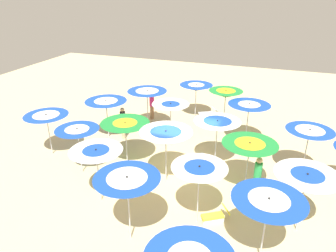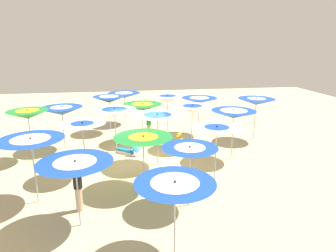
% 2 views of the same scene
% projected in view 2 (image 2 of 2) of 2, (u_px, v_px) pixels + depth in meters
% --- Properties ---
extents(ground, '(43.15, 43.15, 0.04)m').
position_uv_depth(ground, '(138.00, 160.00, 14.82)').
color(ground, beige).
extents(beach_umbrella_0, '(2.28, 2.28, 2.26)m').
position_uv_depth(beach_umbrella_0, '(124.00, 95.00, 20.83)').
color(beach_umbrella_0, '#B2B2B7').
rests_on(beach_umbrella_0, ground).
extents(beach_umbrella_1, '(2.01, 2.01, 2.39)m').
position_uv_depth(beach_umbrella_1, '(109.00, 99.00, 18.79)').
color(beach_umbrella_1, '#B2B2B7').
rests_on(beach_umbrella_1, ground).
extents(beach_umbrella_2, '(2.19, 2.19, 2.37)m').
position_uv_depth(beach_umbrella_2, '(62.00, 111.00, 15.78)').
color(beach_umbrella_2, '#B2B2B7').
rests_on(beach_umbrella_2, ground).
extents(beach_umbrella_3, '(1.91, 1.91, 2.56)m').
position_uv_depth(beach_umbrella_3, '(28.00, 115.00, 14.16)').
color(beach_umbrella_3, '#B2B2B7').
rests_on(beach_umbrella_3, ground).
extents(beach_umbrella_5, '(2.15, 2.15, 2.37)m').
position_uv_depth(beach_umbrella_5, '(168.00, 99.00, 19.14)').
color(beach_umbrella_5, '#B2B2B7').
rests_on(beach_umbrella_5, ground).
extents(beach_umbrella_6, '(2.23, 2.23, 2.30)m').
position_uv_depth(beach_umbrella_6, '(142.00, 107.00, 16.94)').
color(beach_umbrella_6, '#B2B2B7').
rests_on(beach_umbrella_6, ground).
extents(beach_umbrella_7, '(2.13, 2.13, 2.41)m').
position_uv_depth(beach_umbrella_7, '(115.00, 112.00, 15.14)').
color(beach_umbrella_7, '#B2B2B7').
rests_on(beach_umbrella_7, ground).
extents(beach_umbrella_8, '(1.93, 1.93, 2.45)m').
position_uv_depth(beach_umbrella_8, '(83.00, 127.00, 12.39)').
color(beach_umbrella_8, '#B2B2B7').
rests_on(beach_umbrella_8, ground).
extents(beach_umbrella_9, '(2.27, 2.27, 2.47)m').
position_uv_depth(beach_umbrella_9, '(31.00, 144.00, 10.31)').
color(beach_umbrella_9, '#B2B2B7').
rests_on(beach_umbrella_9, ground).
extents(beach_umbrella_10, '(2.20, 2.20, 2.39)m').
position_uv_depth(beach_umbrella_10, '(199.00, 100.00, 18.34)').
color(beach_umbrella_10, '#B2B2B7').
rests_on(beach_umbrella_10, ground).
extents(beach_umbrella_11, '(1.95, 1.95, 2.41)m').
position_uv_depth(beach_umbrella_11, '(192.00, 109.00, 15.97)').
color(beach_umbrella_11, '#B2B2B7').
rests_on(beach_umbrella_11, ground).
extents(beach_umbrella_12, '(2.23, 2.23, 2.47)m').
position_uv_depth(beach_umbrella_12, '(157.00, 118.00, 13.74)').
color(beach_umbrella_12, '#B2B2B7').
rests_on(beach_umbrella_12, ground).
extents(beach_umbrella_13, '(2.29, 2.29, 2.18)m').
position_uv_depth(beach_umbrella_13, '(143.00, 141.00, 11.50)').
color(beach_umbrella_13, '#B2B2B7').
rests_on(beach_umbrella_13, ground).
extents(beach_umbrella_14, '(2.28, 2.28, 2.23)m').
position_uv_depth(beach_umbrella_14, '(76.00, 168.00, 9.00)').
color(beach_umbrella_14, '#B2B2B7').
rests_on(beach_umbrella_14, ground).
extents(beach_umbrella_15, '(2.12, 2.12, 2.53)m').
position_uv_depth(beach_umbrella_15, '(256.00, 102.00, 17.30)').
color(beach_umbrella_15, '#B2B2B7').
rests_on(beach_umbrella_15, ground).
extents(beach_umbrella_16, '(2.15, 2.15, 2.52)m').
position_uv_depth(beach_umbrella_16, '(234.00, 114.00, 14.33)').
color(beach_umbrella_16, '#B2B2B7').
rests_on(beach_umbrella_16, ground).
extents(beach_umbrella_17, '(2.03, 2.03, 2.35)m').
position_uv_depth(beach_umbrella_17, '(217.00, 132.00, 12.21)').
color(beach_umbrella_17, '#B2B2B7').
rests_on(beach_umbrella_17, ground).
extents(beach_umbrella_18, '(1.94, 1.94, 2.24)m').
position_uv_depth(beach_umbrella_18, '(190.00, 152.00, 10.17)').
color(beach_umbrella_18, '#B2B2B7').
rests_on(beach_umbrella_18, ground).
extents(beach_umbrella_19, '(2.15, 2.15, 2.20)m').
position_uv_depth(beach_umbrella_19, '(175.00, 188.00, 7.72)').
color(beach_umbrella_19, '#B2B2B7').
rests_on(beach_umbrella_19, ground).
extents(lounger_1, '(1.06, 1.21, 0.58)m').
position_uv_depth(lounger_1, '(127.00, 150.00, 15.53)').
color(lounger_1, silver).
rests_on(lounger_1, ground).
extents(lounger_2, '(1.07, 0.85, 0.62)m').
position_uv_depth(lounger_2, '(184.00, 141.00, 17.02)').
color(lounger_2, silver).
rests_on(lounger_2, ground).
extents(beachgoer_1, '(0.30, 0.30, 1.89)m').
position_uv_depth(beachgoer_1, '(149.00, 123.00, 17.72)').
color(beachgoer_1, '#D8A87F').
rests_on(beachgoer_1, ground).
extents(beachgoer_2, '(0.30, 0.30, 1.84)m').
position_uv_depth(beachgoer_2, '(78.00, 185.00, 10.10)').
color(beachgoer_2, '#D8A87F').
rests_on(beachgoer_2, ground).
extents(beach_ball, '(0.34, 0.34, 0.34)m').
position_uv_depth(beach_ball, '(107.00, 155.00, 14.94)').
color(beach_ball, white).
rests_on(beach_ball, ground).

